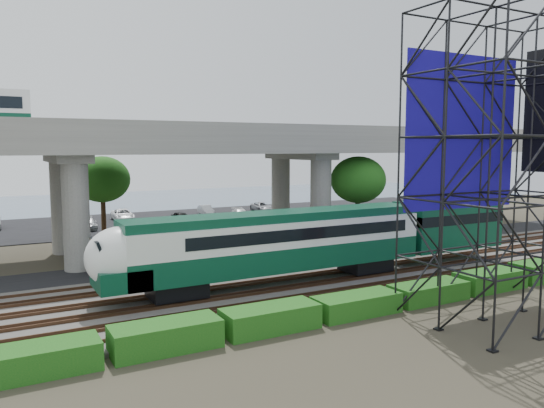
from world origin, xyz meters
TOP-DOWN VIEW (x-y plane):
  - ground at (0.00, 0.00)m, footprint 140.00×140.00m
  - ballast_bed at (0.00, 2.00)m, footprint 90.00×12.00m
  - service_road at (0.00, 10.50)m, footprint 90.00×5.00m
  - parking_lot at (0.00, 34.00)m, footprint 90.00×18.00m
  - harbor_water at (0.00, 56.00)m, footprint 140.00×40.00m
  - rail_tracks at (0.00, 2.00)m, footprint 90.00×9.52m
  - commuter_train at (2.20, 2.00)m, footprint 29.30×3.06m
  - overpass at (-1.34, 16.00)m, footprint 80.00×12.00m
  - scaffold_tower at (7.46, -7.98)m, footprint 9.36×6.36m
  - hedge_strip at (1.01, -4.30)m, footprint 34.60×1.80m
  - trees at (-4.67, 16.17)m, footprint 40.94×16.94m
  - suv at (-6.61, 11.26)m, footprint 5.51×3.49m
  - parked_cars at (0.49, 33.83)m, footprint 38.16×9.48m

SIDE VIEW (x-z plane):
  - ground at x=0.00m, z-range 0.00..0.00m
  - harbor_water at x=0.00m, z-range 0.00..0.03m
  - service_road at x=0.00m, z-range 0.00..0.08m
  - parking_lot at x=0.00m, z-range 0.00..0.08m
  - ballast_bed at x=0.00m, z-range 0.00..0.20m
  - rail_tracks at x=0.00m, z-range 0.20..0.36m
  - hedge_strip at x=1.01m, z-range -0.04..1.16m
  - parked_cars at x=0.49m, z-range 0.04..1.34m
  - suv at x=-6.61m, z-range 0.08..1.50m
  - commuter_train at x=2.20m, z-range 0.73..5.03m
  - trees at x=-4.67m, z-range 1.73..9.42m
  - scaffold_tower at x=7.46m, z-range -0.03..14.97m
  - overpass at x=-1.34m, z-range 2.01..14.41m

